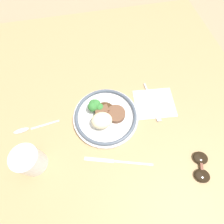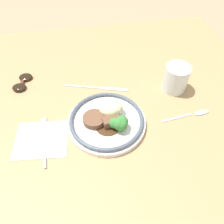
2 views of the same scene
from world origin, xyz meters
name	(u,v)px [view 1 (image 1 of 2)]	position (x,y,z in m)	size (l,w,h in m)	color
ground_plane	(106,120)	(0.00, 0.00, 0.00)	(8.00, 8.00, 0.00)	#998466
dining_table	(105,118)	(0.00, 0.00, 0.02)	(1.18, 1.23, 0.05)	tan
napkin	(154,103)	(-0.19, -0.01, 0.05)	(0.16, 0.14, 0.00)	silver
plate	(105,116)	(0.00, 0.01, 0.07)	(0.24, 0.24, 0.07)	white
juice_glass	(30,161)	(0.26, 0.13, 0.09)	(0.08, 0.08, 0.09)	orange
fork	(153,105)	(-0.19, 0.00, 0.05)	(0.02, 0.17, 0.00)	#B7B7BC
knife	(116,161)	(0.00, 0.17, 0.05)	(0.22, 0.08, 0.00)	#B7B7BC
spoon	(27,130)	(0.28, 0.00, 0.05)	(0.16, 0.03, 0.01)	#B7B7BC
sunglasses	(201,167)	(-0.27, 0.25, 0.06)	(0.08, 0.11, 0.01)	black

